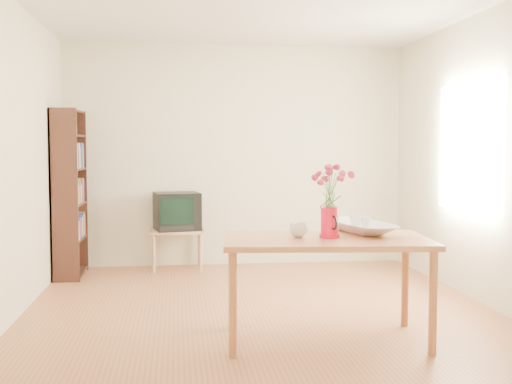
{
  "coord_description": "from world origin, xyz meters",
  "views": [
    {
      "loc": [
        -0.7,
        -5.34,
        1.4
      ],
      "look_at": [
        0.0,
        0.3,
        1.0
      ],
      "focal_mm": 45.0,
      "sensor_mm": 36.0,
      "label": 1
    }
  ],
  "objects": [
    {
      "name": "room",
      "position": [
        0.03,
        0.0,
        1.3
      ],
      "size": [
        4.5,
        4.5,
        4.5
      ],
      "color": "brown",
      "rests_on": "ground"
    },
    {
      "name": "flowers",
      "position": [
        0.38,
        -0.88,
        1.14
      ],
      "size": [
        0.25,
        0.25,
        0.36
      ],
      "primitive_type": null,
      "color": "#F63A6D",
      "rests_on": "pitcher"
    },
    {
      "name": "teacup_a",
      "position": [
        0.64,
        -0.64,
        0.95
      ],
      "size": [
        0.09,
        0.09,
        0.07
      ],
      "primitive_type": "imported",
      "rotation": [
        0.0,
        0.0,
        0.1
      ],
      "color": "white",
      "rests_on": "bowl"
    },
    {
      "name": "mug",
      "position": [
        0.17,
        -0.83,
        0.8
      ],
      "size": [
        0.14,
        0.14,
        0.1
      ],
      "primitive_type": "imported",
      "rotation": [
        0.0,
        0.0,
        3.19
      ],
      "color": "white",
      "rests_on": "table"
    },
    {
      "name": "pitcher",
      "position": [
        0.38,
        -0.88,
        0.85
      ],
      "size": [
        0.15,
        0.22,
        0.22
      ],
      "rotation": [
        0.0,
        0.0,
        0.16
      ],
      "color": "red",
      "rests_on": "table"
    },
    {
      "name": "table",
      "position": [
        0.36,
        -0.88,
        0.67
      ],
      "size": [
        1.53,
        0.97,
        0.75
      ],
      "rotation": [
        0.0,
        0.0,
        -0.1
      ],
      "color": "#9F5A36",
      "rests_on": "ground"
    },
    {
      "name": "tv_stand",
      "position": [
        -0.7,
        1.97,
        0.39
      ],
      "size": [
        0.6,
        0.45,
        0.46
      ],
      "color": "tan",
      "rests_on": "ground"
    },
    {
      "name": "bowl",
      "position": [
        0.68,
        -0.64,
        0.99
      ],
      "size": [
        0.61,
        0.61,
        0.48
      ],
      "primitive_type": "imported",
      "rotation": [
        0.0,
        0.0,
        0.22
      ],
      "color": "white",
      "rests_on": "table"
    },
    {
      "name": "television",
      "position": [
        -0.7,
        1.98,
        0.68
      ],
      "size": [
        0.56,
        0.53,
        0.42
      ],
      "rotation": [
        0.0,
        0.0,
        0.17
      ],
      "color": "black",
      "rests_on": "tv_stand"
    },
    {
      "name": "bookshelf",
      "position": [
        -1.85,
        1.75,
        0.84
      ],
      "size": [
        0.28,
        0.7,
        1.8
      ],
      "color": "black",
      "rests_on": "ground"
    },
    {
      "name": "teacup_b",
      "position": [
        0.73,
        -0.62,
        0.94
      ],
      "size": [
        0.07,
        0.07,
        0.06
      ],
      "primitive_type": "imported",
      "rotation": [
        0.0,
        0.0,
        1.48
      ],
      "color": "white",
      "rests_on": "bowl"
    }
  ]
}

